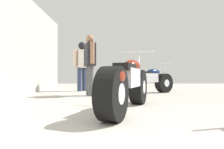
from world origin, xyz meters
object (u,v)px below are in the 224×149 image
object	(u,v)px
mechanic_in_blue	(90,61)
motorcycle_black_naked	(148,81)
mechanic_with_helmet	(82,62)
motorcycle_maroon_cruiser	(128,84)

from	to	relation	value
mechanic_in_blue	motorcycle_black_naked	bearing A→B (deg)	18.95
mechanic_in_blue	mechanic_with_helmet	distance (m)	1.63
motorcycle_black_naked	mechanic_in_blue	world-z (taller)	mechanic_in_blue
motorcycle_black_naked	mechanic_with_helmet	distance (m)	2.40
motorcycle_maroon_cruiser	mechanic_with_helmet	size ratio (longest dim) A/B	1.18
motorcycle_black_naked	mechanic_in_blue	xyz separation A→B (m)	(-1.63, -0.56, 0.54)
motorcycle_maroon_cruiser	motorcycle_black_naked	xyz separation A→B (m)	(0.81, 2.70, -0.03)
mechanic_in_blue	mechanic_with_helmet	size ratio (longest dim) A/B	0.94
motorcycle_maroon_cruiser	mechanic_with_helmet	xyz separation A→B (m)	(-1.27, 3.71, 0.62)
motorcycle_maroon_cruiser	mechanic_in_blue	xyz separation A→B (m)	(-0.81, 2.15, 0.51)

